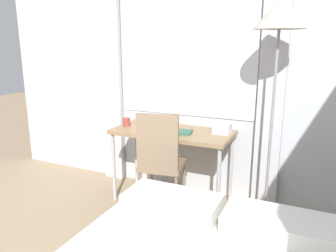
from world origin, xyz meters
The scene contains 7 objects.
wall_back_with_window centered at (-0.02, 3.28, 1.35)m, with size 4.92×0.13×2.70m.
desk centered at (-0.14, 2.93, 0.69)m, with size 1.18×0.54×0.75m.
desk_chair centered at (-0.13, 2.64, 0.56)m, with size 0.46×0.46×1.00m.
standing_lamp centered at (0.80, 2.88, 1.72)m, with size 0.41×0.41×1.93m.
telephone centered at (0.33, 3.04, 0.81)m, with size 0.18×0.14×0.12m.
book centered at (-0.04, 2.87, 0.77)m, with size 0.25×0.19×0.02m.
mug centered at (-0.65, 2.90, 0.80)m, with size 0.08×0.08×0.09m.
Camera 1 is at (1.12, 0.07, 1.58)m, focal length 35.00 mm.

